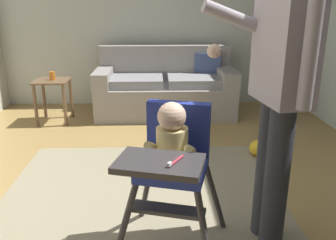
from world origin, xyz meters
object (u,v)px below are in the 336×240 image
object	(u,v)px
adult_standing	(279,94)
toy_ball	(258,148)
high_chair	(173,153)
sippy_cup	(52,76)
couch	(166,88)
side_table	(53,91)

from	to	relation	value
adult_standing	toy_ball	size ratio (longest dim) A/B	10.22
high_chair	sippy_cup	size ratio (longest dim) A/B	9.14
couch	side_table	size ratio (longest dim) A/B	3.39
high_chair	sippy_cup	world-z (taller)	high_chair
adult_standing	toy_ball	distance (m)	1.52
high_chair	side_table	xyz separation A→B (m)	(-1.33, 2.45, -0.24)
toy_ball	side_table	bearing A→B (deg)	152.90
sippy_cup	adult_standing	bearing A→B (deg)	-51.18
couch	toy_ball	xyz separation A→B (m)	(0.83, -1.45, -0.25)
adult_standing	sippy_cup	world-z (taller)	adult_standing
toy_ball	sippy_cup	size ratio (longest dim) A/B	1.58
toy_ball	adult_standing	bearing A→B (deg)	-103.51
side_table	high_chair	bearing A→B (deg)	-61.49
side_table	sippy_cup	world-z (taller)	sippy_cup
couch	high_chair	size ratio (longest dim) A/B	1.93
high_chair	toy_ball	bearing A→B (deg)	161.46
adult_standing	toy_ball	world-z (taller)	adult_standing
couch	toy_ball	distance (m)	1.69
couch	adult_standing	xyz separation A→B (m)	(0.54, -2.68, 0.59)
high_chair	toy_ball	xyz separation A→B (m)	(0.88, 1.32, -0.54)
toy_ball	side_table	size ratio (longest dim) A/B	0.30
couch	sippy_cup	bearing A→B (deg)	-76.73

